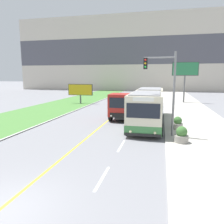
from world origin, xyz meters
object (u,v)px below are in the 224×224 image
object	(u,v)px
billboard_large	(185,71)
billboard_small	(80,90)
planter_round_near	(181,135)
dump_truck	(124,107)
city_bus	(148,107)
car_distant	(153,98)
traffic_light_mast	(165,84)
planter_round_second	(178,123)

from	to	relation	value
billboard_large	billboard_small	size ratio (longest dim) A/B	1.64
billboard_small	planter_round_near	world-z (taller)	billboard_small
planter_round_near	billboard_small	bearing A→B (deg)	127.44
dump_truck	billboard_small	xyz separation A→B (m)	(-9.03, 11.40, 0.82)
city_bus	billboard_large	world-z (taller)	billboard_large
car_distant	billboard_large	xyz separation A→B (m)	(4.98, 0.84, 4.49)
billboard_small	planter_round_near	size ratio (longest dim) A/B	3.74
car_distant	traffic_light_mast	xyz separation A→B (m)	(1.58, -21.08, 3.19)
traffic_light_mast	billboard_small	size ratio (longest dim) A/B	1.50
billboard_small	traffic_light_mast	bearing A→B (deg)	-52.51
traffic_light_mast	planter_round_near	distance (m)	3.84
billboard_small	planter_round_second	size ratio (longest dim) A/B	3.93
traffic_light_mast	billboard_large	size ratio (longest dim) A/B	0.92
dump_truck	planter_round_second	size ratio (longest dim) A/B	6.06
city_bus	planter_round_second	distance (m)	3.46
planter_round_near	planter_round_second	xyz separation A→B (m)	(0.00, 3.83, -0.02)
city_bus	traffic_light_mast	distance (m)	5.12
city_bus	billboard_large	distance (m)	18.57
car_distant	billboard_large	world-z (taller)	billboard_large
city_bus	dump_truck	distance (m)	2.79
billboard_small	planter_round_near	xyz separation A→B (m)	(14.13, -18.45, -1.61)
car_distant	planter_round_second	size ratio (longest dim) A/B	4.16
car_distant	planter_round_second	world-z (taller)	car_distant
traffic_light_mast	planter_round_second	xyz separation A→B (m)	(1.16, 2.29, -3.34)
city_bus	traffic_light_mast	xyz separation A→B (m)	(1.41, -4.36, 2.29)
traffic_light_mast	planter_round_near	xyz separation A→B (m)	(1.16, -1.54, -3.32)
dump_truck	planter_round_second	bearing A→B (deg)	-32.27
traffic_light_mast	billboard_large	xyz separation A→B (m)	(3.40, 21.93, 1.30)
car_distant	billboard_large	distance (m)	6.76
city_bus	billboard_small	xyz separation A→B (m)	(-11.56, 12.55, 0.58)
traffic_light_mast	planter_round_near	world-z (taller)	traffic_light_mast
city_bus	billboard_small	bearing A→B (deg)	132.64
billboard_large	planter_round_second	bearing A→B (deg)	-96.51
planter_round_second	dump_truck	bearing A→B (deg)	147.73
car_distant	traffic_light_mast	bearing A→B (deg)	-85.72
car_distant	billboard_small	world-z (taller)	billboard_small
traffic_light_mast	car_distant	bearing A→B (deg)	94.28
billboard_small	dump_truck	bearing A→B (deg)	-51.61
city_bus	billboard_large	size ratio (longest dim) A/B	1.75
traffic_light_mast	billboard_large	distance (m)	22.23
dump_truck	planter_round_near	bearing A→B (deg)	-54.15
car_distant	planter_round_near	size ratio (longest dim) A/B	3.96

